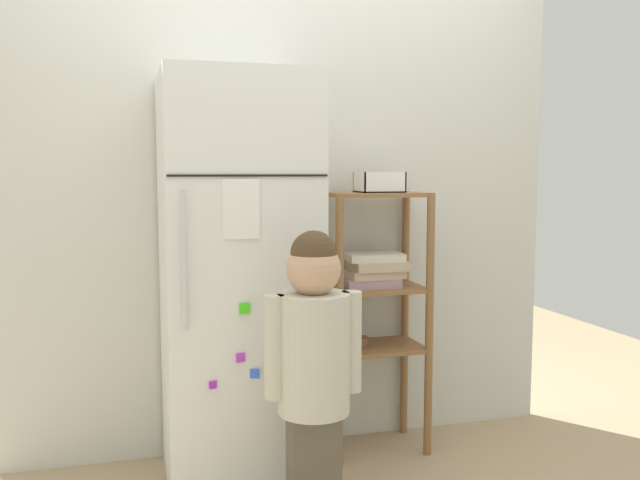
{
  "coord_description": "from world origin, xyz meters",
  "views": [
    {
      "loc": [
        -0.73,
        -2.7,
        1.27
      ],
      "look_at": [
        0.05,
        0.02,
        0.99
      ],
      "focal_mm": 38.3,
      "sensor_mm": 36.0,
      "label": 1
    }
  ],
  "objects_px": {
    "pantry_shelf_unit": "(374,290)",
    "fruit_bin": "(383,184)",
    "refrigerator": "(238,282)",
    "child_standing": "(314,352)"
  },
  "relations": [
    {
      "from": "refrigerator",
      "to": "pantry_shelf_unit",
      "type": "distance_m",
      "value": 0.66
    },
    {
      "from": "child_standing",
      "to": "pantry_shelf_unit",
      "type": "bearing_deg",
      "value": 54.14
    },
    {
      "from": "pantry_shelf_unit",
      "to": "fruit_bin",
      "type": "bearing_deg",
      "value": 13.06
    },
    {
      "from": "pantry_shelf_unit",
      "to": "fruit_bin",
      "type": "xyz_separation_m",
      "value": [
        0.04,
        0.01,
        0.48
      ]
    },
    {
      "from": "child_standing",
      "to": "pantry_shelf_unit",
      "type": "distance_m",
      "value": 0.79
    },
    {
      "from": "child_standing",
      "to": "fruit_bin",
      "type": "height_order",
      "value": "fruit_bin"
    },
    {
      "from": "fruit_bin",
      "to": "refrigerator",
      "type": "bearing_deg",
      "value": -167.98
    },
    {
      "from": "refrigerator",
      "to": "child_standing",
      "type": "bearing_deg",
      "value": -70.04
    },
    {
      "from": "pantry_shelf_unit",
      "to": "fruit_bin",
      "type": "height_order",
      "value": "fruit_bin"
    },
    {
      "from": "refrigerator",
      "to": "pantry_shelf_unit",
      "type": "height_order",
      "value": "refrigerator"
    }
  ]
}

